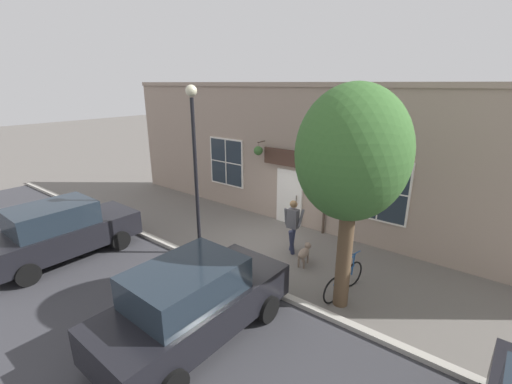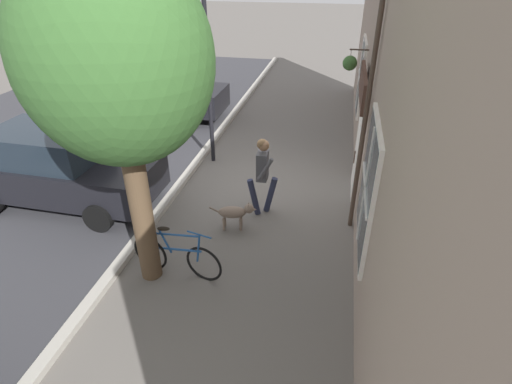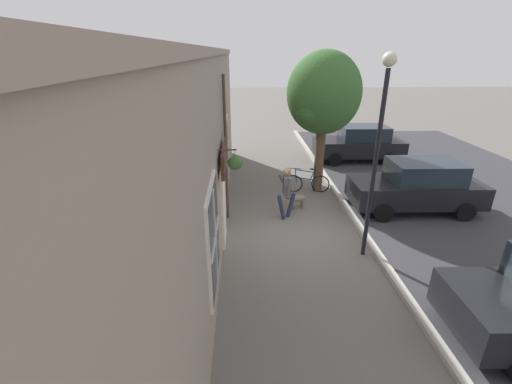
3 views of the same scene
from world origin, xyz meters
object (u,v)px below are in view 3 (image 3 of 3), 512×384
(dog_on_leash, at_px, (296,198))
(leaning_bicycle, at_px, (307,183))
(parked_car_far_end, at_px, (360,143))
(parked_car_mid_block, at_px, (417,186))
(street_tree_by_curb, at_px, (323,96))
(pedestrian_walking, at_px, (287,188))
(street_lamp, at_px, (379,134))

(dog_on_leash, distance_m, leaning_bicycle, 1.68)
(dog_on_leash, relative_size, parked_car_far_end, 0.22)
(dog_on_leash, xyz_separation_m, parked_car_mid_block, (4.09, -0.24, 0.49))
(street_tree_by_curb, relative_size, parked_car_far_end, 1.20)
(street_tree_by_curb, xyz_separation_m, parked_car_mid_block, (3.03, -1.88, -2.77))
(pedestrian_walking, relative_size, dog_on_leash, 1.80)
(pedestrian_walking, distance_m, parked_car_far_end, 7.69)
(pedestrian_walking, xyz_separation_m, parked_car_far_end, (4.43, 6.28, -0.18))
(dog_on_leash, bearing_deg, leaning_bicycle, 66.70)
(leaning_bicycle, distance_m, parked_car_far_end, 5.27)
(leaning_bicycle, height_order, street_lamp, street_lamp)
(dog_on_leash, height_order, street_lamp, street_lamp)
(pedestrian_walking, relative_size, street_lamp, 0.34)
(street_tree_by_curb, distance_m, leaning_bicycle, 3.29)
(parked_car_mid_block, distance_m, street_lamp, 4.54)
(pedestrian_walking, distance_m, street_lamp, 3.70)
(pedestrian_walking, bearing_deg, street_lamp, -51.22)
(pedestrian_walking, height_order, parked_car_mid_block, parked_car_mid_block)
(street_tree_by_curb, bearing_deg, leaning_bicycle, -166.69)
(dog_on_leash, distance_m, parked_car_far_end, 6.89)
(leaning_bicycle, bearing_deg, street_lamp, -80.68)
(dog_on_leash, bearing_deg, street_tree_by_curb, 57.05)
(parked_car_far_end, bearing_deg, dog_on_leash, -125.58)
(leaning_bicycle, distance_m, street_lamp, 5.44)
(parked_car_mid_block, relative_size, street_lamp, 0.85)
(street_tree_by_curb, relative_size, parked_car_mid_block, 1.20)
(dog_on_leash, height_order, parked_car_mid_block, parked_car_mid_block)
(leaning_bicycle, height_order, parked_car_far_end, parked_car_far_end)
(pedestrian_walking, xyz_separation_m, street_tree_by_curb, (1.49, 2.33, 2.58))
(dog_on_leash, bearing_deg, parked_car_far_end, 54.42)
(street_tree_by_curb, distance_m, parked_car_far_end, 5.65)
(parked_car_mid_block, height_order, parked_car_far_end, same)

